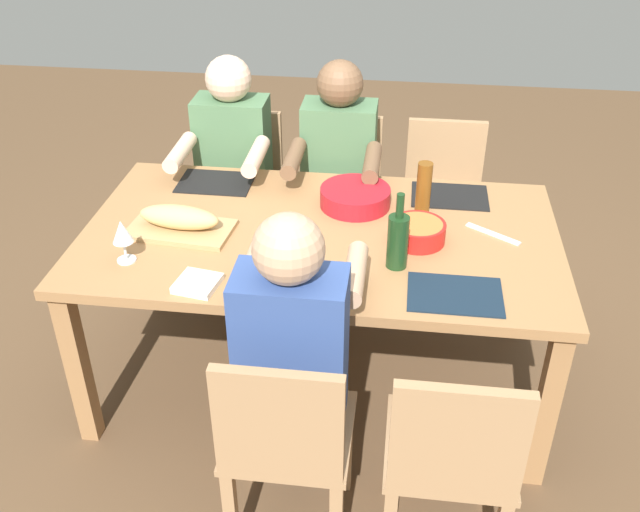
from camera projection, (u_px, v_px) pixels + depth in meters
name	position (u px, v px, depth m)	size (l,w,h in m)	color
ground_plane	(320.00, 375.00, 3.18)	(8.00, 8.00, 0.00)	brown
dining_table	(320.00, 249.00, 2.82)	(1.84, 1.04, 0.74)	#9E7044
chair_far_right	(442.00, 198.00, 3.56)	(0.40, 0.40, 0.85)	#A87F56
chair_far_left	(243.00, 186.00, 3.67)	(0.40, 0.40, 0.85)	#A87F56
diner_far_left	(232.00, 163.00, 3.40)	(0.41, 0.53, 1.20)	#2D2D38
chair_near_right	(451.00, 457.00, 2.16)	(0.40, 0.40, 0.85)	#A87F56
chair_far_center	(341.00, 192.00, 3.62)	(0.40, 0.40, 0.85)	#A87F56
diner_far_center	(338.00, 169.00, 3.35)	(0.41, 0.53, 1.20)	#2D2D38
chair_near_center	(286.00, 441.00, 2.21)	(0.40, 0.40, 0.85)	#A87F56
diner_near_center	(294.00, 349.00, 2.25)	(0.41, 0.53, 1.20)	#2D2D38
serving_bowl_pasta	(355.00, 196.00, 2.94)	(0.29, 0.29, 0.08)	#B21923
serving_bowl_fruit	(418.00, 231.00, 2.70)	(0.21, 0.21, 0.08)	red
cutting_board	(181.00, 230.00, 2.77)	(0.40, 0.22, 0.02)	tan
bread_loaf	(179.00, 217.00, 2.74)	(0.32, 0.11, 0.09)	tan
wine_bottle	(398.00, 240.00, 2.52)	(0.08, 0.08, 0.29)	#193819
beer_bottle	(424.00, 189.00, 2.85)	(0.06, 0.06, 0.22)	brown
wine_glass	(122.00, 233.00, 2.54)	(0.08, 0.08, 0.17)	silver
placemat_far_right	(450.00, 196.00, 3.02)	(0.32, 0.23, 0.01)	black
placemat_far_left	(216.00, 182.00, 3.13)	(0.32, 0.23, 0.01)	black
placemat_near_right	(455.00, 294.00, 2.42)	(0.32, 0.23, 0.01)	#142333
placemat_near_center	(307.00, 284.00, 2.48)	(0.32, 0.23, 0.01)	black
carving_knife	(493.00, 234.00, 2.76)	(0.23, 0.02, 0.01)	silver
napkin_stack	(198.00, 283.00, 2.46)	(0.14, 0.14, 0.02)	white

